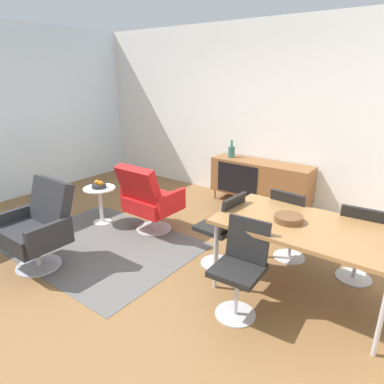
{
  "coord_description": "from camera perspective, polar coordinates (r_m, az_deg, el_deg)",
  "views": [
    {
      "loc": [
        2.57,
        -2.45,
        2.02
      ],
      "look_at": [
        0.47,
        0.35,
        0.8
      ],
      "focal_mm": 31.69,
      "sensor_mm": 36.0,
      "label": 1
    }
  ],
  "objects": [
    {
      "name": "lounge_chair_red",
      "position": [
        4.49,
        -7.23,
        -1.11
      ],
      "size": [
        0.73,
        0.66,
        0.95
      ],
      "color": "red",
      "rests_on": "ground_plane"
    },
    {
      "name": "ground_plane",
      "position": [
        4.09,
        -8.36,
        -10.55
      ],
      "size": [
        8.32,
        8.32,
        0.0
      ],
      "primitive_type": "plane",
      "color": "brown"
    },
    {
      "name": "sideboard",
      "position": [
        5.47,
        11.41,
        2.13
      ],
      "size": [
        1.6,
        0.45,
        0.72
      ],
      "color": "brown",
      "rests_on": "ground_plane"
    },
    {
      "name": "dining_chair_near_window",
      "position": [
        3.66,
        5.12,
        -5.88
      ],
      "size": [
        0.45,
        0.42,
        0.86
      ],
      "color": "black",
      "rests_on": "ground_plane"
    },
    {
      "name": "fruit_bowl",
      "position": [
        4.88,
        -15.39,
        1.12
      ],
      "size": [
        0.2,
        0.2,
        0.11
      ],
      "color": "#262628",
      "rests_on": "side_table_round"
    },
    {
      "name": "area_rug",
      "position": [
        4.4,
        -14.8,
        -8.65
      ],
      "size": [
        2.2,
        1.7,
        0.01
      ],
      "primitive_type": "cube",
      "color": "#595654",
      "rests_on": "ground_plane"
    },
    {
      "name": "dining_chair_back_left",
      "position": [
        3.91,
        16.23,
        -4.87
      ],
      "size": [
        0.42,
        0.45,
        0.86
      ],
      "color": "black",
      "rests_on": "ground_plane"
    },
    {
      "name": "dining_chair_front_left",
      "position": [
        3.0,
        8.21,
        -12.1
      ],
      "size": [
        0.42,
        0.45,
        0.86
      ],
      "color": "black",
      "rests_on": "ground_plane"
    },
    {
      "name": "armchair_black_shell",
      "position": [
        4.04,
        -24.39,
        -5.18
      ],
      "size": [
        0.72,
        0.66,
        0.95
      ],
      "color": "#262628",
      "rests_on": "ground_plane"
    },
    {
      "name": "magazine_stack",
      "position": [
        5.9,
        -23.34,
        -1.24
      ],
      "size": [
        0.32,
        0.39,
        0.22
      ],
      "color": "gold",
      "rests_on": "ground_plane"
    },
    {
      "name": "dining_chair_back_right",
      "position": [
        3.76,
        26.36,
        -7.23
      ],
      "size": [
        0.43,
        0.45,
        0.86
      ],
      "color": "black",
      "rests_on": "ground_plane"
    },
    {
      "name": "wooden_bowl_on_table",
      "position": [
        3.23,
        15.93,
        -4.31
      ],
      "size": [
        0.26,
        0.26,
        0.06
      ],
      "primitive_type": "cylinder",
      "color": "brown",
      "rests_on": "dining_table"
    },
    {
      "name": "side_table_round",
      "position": [
        4.95,
        -15.16,
        -1.46
      ],
      "size": [
        0.44,
        0.44,
        0.52
      ],
      "color": "white",
      "rests_on": "ground_plane"
    },
    {
      "name": "wall_back",
      "position": [
        5.7,
        10.13,
        12.77
      ],
      "size": [
        6.8,
        0.12,
        2.8
      ],
      "primitive_type": "cube",
      "color": "white",
      "rests_on": "ground_plane"
    },
    {
      "name": "vase_cobalt",
      "position": [
        5.63,
        6.65,
        6.83
      ],
      "size": [
        0.11,
        0.11,
        0.28
      ],
      "color": "#337266",
      "rests_on": "sideboard"
    },
    {
      "name": "dining_table",
      "position": [
        3.24,
        18.8,
        -5.95
      ],
      "size": [
        1.6,
        0.9,
        0.74
      ],
      "color": "olive",
      "rests_on": "ground_plane"
    }
  ]
}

